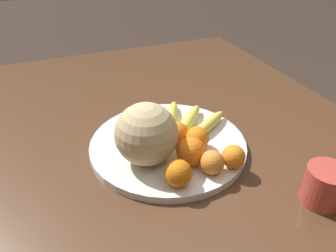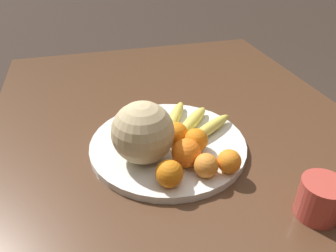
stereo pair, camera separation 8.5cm
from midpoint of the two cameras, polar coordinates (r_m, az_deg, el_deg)
kitchen_table at (r=0.96m, az=5.84°, el=-6.76°), size 1.58×1.10×0.73m
fruit_bowl at (r=0.88m, az=2.76°, el=-3.28°), size 0.42×0.42×0.02m
melon at (r=0.78m, az=-1.29°, el=-1.25°), size 0.15×0.15×0.15m
banana_bunch at (r=0.93m, az=6.72°, el=0.60°), size 0.22×0.22×0.03m
orange_front_left at (r=0.84m, az=7.64°, el=-2.59°), size 0.06×0.06×0.06m
orange_front_right at (r=0.78m, az=6.32°, el=-4.80°), size 0.07×0.07×0.07m
orange_mid_center at (r=0.73m, az=3.60°, el=-8.39°), size 0.06×0.06×0.06m
orange_back_left at (r=0.79m, az=13.68°, el=-6.11°), size 0.06×0.06×0.06m
orange_back_right at (r=0.76m, az=9.85°, el=-6.91°), size 0.06×0.06×0.06m
orange_top_small at (r=0.85m, az=4.32°, el=-1.46°), size 0.06×0.06×0.06m
produce_tag at (r=0.83m, az=4.92°, el=-4.96°), size 0.08×0.06×0.00m
ceramic_mug at (r=0.77m, az=28.17°, el=-11.30°), size 0.11×0.11×0.09m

